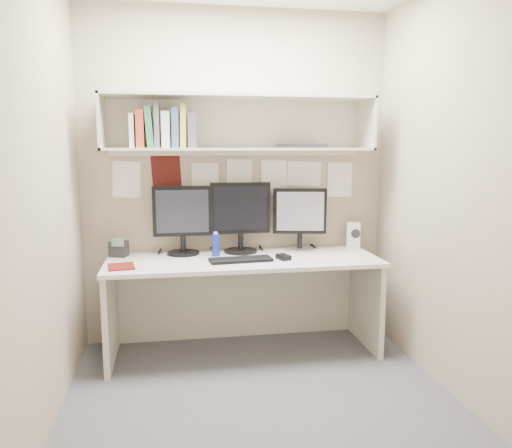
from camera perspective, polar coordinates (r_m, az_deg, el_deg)
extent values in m
cube|color=#4A4A4F|center=(3.35, 0.27, -18.64)|extent=(2.40, 2.00, 0.01)
cube|color=tan|center=(3.97, -2.21, 5.25)|extent=(2.40, 0.02, 2.60)
cube|color=tan|center=(2.01, 5.19, 1.77)|extent=(2.40, 0.02, 2.60)
cube|color=tan|center=(3.02, -22.79, 3.46)|extent=(0.02, 2.00, 2.60)
cube|color=tan|center=(3.40, 20.66, 4.10)|extent=(0.02, 2.00, 2.60)
cube|color=beige|center=(3.70, -1.43, -4.16)|extent=(2.00, 0.70, 0.03)
cube|color=beige|center=(4.11, -2.07, -8.11)|extent=(1.96, 0.02, 0.70)
cube|color=beige|center=(3.77, -1.84, 8.56)|extent=(2.00, 0.38, 0.02)
cube|color=beige|center=(3.79, -1.87, 14.31)|extent=(2.00, 0.38, 0.02)
cube|color=beige|center=(3.95, -2.22, 11.32)|extent=(2.00, 0.02, 0.40)
cube|color=beige|center=(3.77, -17.22, 11.07)|extent=(0.02, 0.38, 0.40)
cube|color=beige|center=(4.03, 12.50, 11.08)|extent=(0.02, 0.38, 0.40)
cylinder|color=black|center=(3.88, -8.30, -3.30)|extent=(0.25, 0.25, 0.02)
cylinder|color=black|center=(3.86, -8.32, -2.27)|extent=(0.04, 0.04, 0.12)
cube|color=black|center=(3.84, -8.41, 1.47)|extent=(0.45, 0.04, 0.38)
cube|color=black|center=(3.82, -8.40, 1.43)|extent=(0.39, 0.01, 0.33)
cylinder|color=black|center=(3.91, -1.76, -3.10)|extent=(0.26, 0.26, 0.02)
cylinder|color=black|center=(3.90, -1.77, -2.04)|extent=(0.04, 0.04, 0.13)
cube|color=black|center=(3.87, -1.81, 1.83)|extent=(0.47, 0.04, 0.40)
cube|color=black|center=(3.85, -1.77, 1.80)|extent=(0.41, 0.01, 0.34)
cylinder|color=#A5A5AA|center=(4.00, 5.00, -2.87)|extent=(0.23, 0.23, 0.02)
cylinder|color=black|center=(3.99, 5.01, -1.93)|extent=(0.04, 0.04, 0.12)
cube|color=black|center=(3.96, 5.02, 1.49)|extent=(0.42, 0.12, 0.36)
cube|color=#A9A9AD|center=(3.95, 5.09, 1.45)|extent=(0.36, 0.08, 0.31)
cube|color=black|center=(3.60, -1.76, -4.10)|extent=(0.46, 0.20, 0.02)
cube|color=black|center=(3.66, 3.15, -3.79)|extent=(0.10, 0.13, 0.04)
cube|color=silver|center=(4.15, 11.03, -1.23)|extent=(0.13, 0.13, 0.21)
cylinder|color=black|center=(4.09, 11.31, -1.08)|extent=(0.07, 0.02, 0.07)
cylinder|color=navy|center=(3.77, -4.62, -2.41)|extent=(0.06, 0.06, 0.17)
cylinder|color=white|center=(3.75, -4.64, -1.07)|extent=(0.03, 0.03, 0.02)
cube|color=#59120F|center=(3.54, -15.15, -4.72)|extent=(0.20, 0.23, 0.01)
cube|color=black|center=(3.89, -15.41, -2.76)|extent=(0.15, 0.13, 0.11)
cube|color=#4C6659|center=(3.82, -15.54, -2.02)|extent=(0.09, 0.03, 0.06)
cube|color=beige|center=(3.72, -13.96, 10.29)|extent=(0.03, 0.19, 0.24)
cube|color=#A7321E|center=(3.71, -13.08, 10.53)|extent=(0.06, 0.19, 0.26)
cube|color=#246C44|center=(3.71, -12.10, 10.76)|extent=(0.05, 0.19, 0.29)
cube|color=#4E4E53|center=(3.71, -11.26, 10.99)|extent=(0.04, 0.19, 0.32)
cube|color=beige|center=(3.71, -10.31, 10.55)|extent=(0.06, 0.19, 0.26)
cube|color=#2F4E77|center=(3.71, -9.27, 10.77)|extent=(0.05, 0.19, 0.28)
cube|color=#A7AD39|center=(3.71, -8.38, 10.99)|extent=(0.04, 0.19, 0.31)
cube|color=#424345|center=(3.71, -7.38, 10.55)|extent=(0.06, 0.19, 0.25)
cube|color=black|center=(3.88, 5.18, 8.89)|extent=(0.41, 0.23, 0.03)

